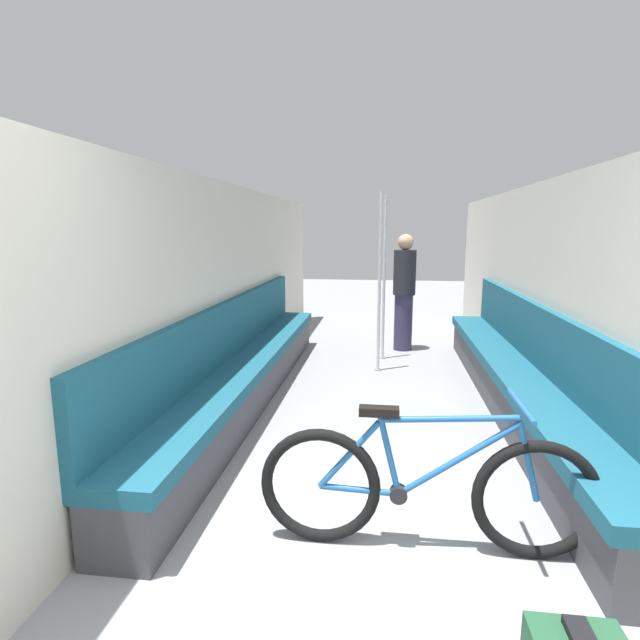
% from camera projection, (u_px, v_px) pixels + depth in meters
% --- Properties ---
extents(wall_left, '(0.10, 9.39, 2.06)m').
position_uv_depth(wall_left, '(213.00, 297.00, 4.48)').
color(wall_left, beige).
rests_on(wall_left, ground).
extents(wall_right, '(0.10, 9.39, 2.06)m').
position_uv_depth(wall_right, '(560.00, 304.00, 4.10)').
color(wall_right, beige).
rests_on(wall_right, ground).
extents(bench_seat_row_left, '(0.45, 4.98, 0.98)m').
position_uv_depth(bench_seat_row_left, '(247.00, 369.00, 4.75)').
color(bench_seat_row_left, '#3D3D42').
rests_on(bench_seat_row_left, ground).
extents(bench_seat_row_right, '(0.45, 4.98, 0.98)m').
position_uv_depth(bench_seat_row_right, '(518.00, 379.00, 4.44)').
color(bench_seat_row_right, '#3D3D42').
rests_on(bench_seat_row_right, ground).
extents(bicycle, '(1.71, 0.46, 0.81)m').
position_uv_depth(bicycle, '(425.00, 489.00, 2.53)').
color(bicycle, black).
rests_on(bicycle, ground).
extents(grab_pole_near, '(0.08, 0.08, 2.04)m').
position_uv_depth(grab_pole_near, '(379.00, 286.00, 5.68)').
color(grab_pole_near, gray).
rests_on(grab_pole_near, ground).
extents(grab_pole_far, '(0.08, 0.08, 2.04)m').
position_uv_depth(grab_pole_far, '(384.00, 281.00, 6.22)').
color(grab_pole_far, gray).
rests_on(grab_pole_far, ground).
extents(passenger_standing, '(0.30, 0.30, 1.57)m').
position_uv_depth(passenger_standing, '(404.00, 291.00, 6.72)').
color(passenger_standing, '#332D4C').
rests_on(passenger_standing, ground).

